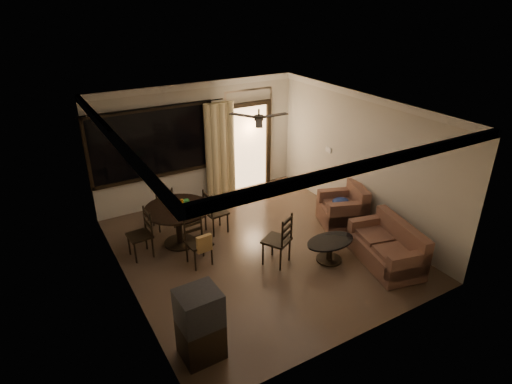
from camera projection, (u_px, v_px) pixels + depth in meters
ground at (258, 249)px, 8.42m from camera, size 5.50×5.50×0.00m
room_shell at (241, 132)px, 9.29m from camera, size 5.50×6.70×5.50m
dining_table at (178, 215)px, 8.36m from camera, size 1.28×1.28×1.02m
dining_chair_west at (141, 243)px, 8.10m from camera, size 0.45×0.45×0.95m
dining_chair_east at (216, 219)px, 8.93m from camera, size 0.45×0.45×0.95m
dining_chair_south at (199, 250)px, 7.85m from camera, size 0.45×0.50×0.95m
dining_chair_north at (163, 215)px, 9.09m from camera, size 0.45×0.45×0.95m
tv_cabinet at (200, 324)px, 5.76m from camera, size 0.58×0.52×1.07m
sofa at (388, 248)px, 7.86m from camera, size 1.11×1.63×0.80m
armchair at (344, 209)px, 9.17m from camera, size 1.12×1.12×0.87m
coffee_table at (330, 247)px, 7.96m from camera, size 0.98×0.59×0.43m
side_chair at (277, 249)px, 7.88m from camera, size 0.61×0.61×1.02m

